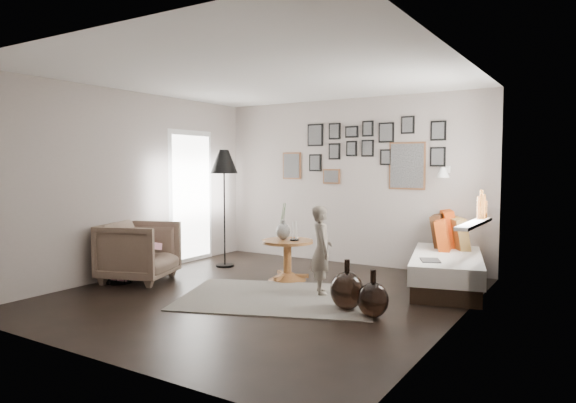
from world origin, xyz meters
The scene contains 23 objects.
ground centered at (0.00, 0.00, 0.00)m, with size 4.80×4.80×0.00m, color black.
wall_back centered at (0.00, 2.40, 1.30)m, with size 4.50×4.50×0.00m, color #9E928A.
wall_front centered at (0.00, -2.40, 1.30)m, with size 4.50×4.50×0.00m, color #9E928A.
wall_left centered at (-2.25, 0.00, 1.30)m, with size 4.80×4.80×0.00m, color #9E928A.
wall_right centered at (2.25, 0.00, 1.30)m, with size 4.80×4.80×0.00m, color #9E928A.
ceiling centered at (0.00, 0.00, 2.60)m, with size 4.80×4.80×0.00m, color white.
door_left centered at (-2.23, 1.20, 1.05)m, with size 0.00×2.14×2.14m.
window_right centered at (2.18, 1.34, 0.93)m, with size 0.15×1.32×1.30m.
gallery_wall centered at (0.29, 2.38, 1.74)m, with size 2.74×0.03×1.08m.
wall_sconce centered at (1.55, 2.13, 1.46)m, with size 0.18×0.36×0.16m.
rug centered at (0.23, -0.01, 0.01)m, with size 2.24×1.56×0.01m, color #BEB7A6.
pedestal_table centered at (-0.18, 0.85, 0.25)m, with size 0.70×0.70×0.55m.
vase centered at (-0.26, 0.87, 0.70)m, with size 0.20×0.20×0.50m.
candles centered at (-0.07, 0.85, 0.67)m, with size 0.12×0.12×0.26m.
daybed centered at (1.78, 1.61, 0.29)m, with size 1.27×2.06×0.94m.
magazine_on_daybed centered at (1.73, 0.97, 0.44)m, with size 0.21×0.29×0.02m, color black.
armchair centered at (-1.84, -0.26, 0.40)m, with size 0.86×0.88×0.80m, color brown.
armchair_cushion centered at (-1.81, -0.21, 0.48)m, with size 0.36×0.36×0.09m, color white.
floor_lamp centered at (-1.49, 1.13, 1.55)m, with size 0.42×0.42×1.79m.
magazine_basket centered at (-2.00, -0.46, 0.20)m, with size 0.42×0.42×0.41m.
demijohn_large centered at (1.13, -0.03, 0.21)m, with size 0.36×0.36×0.55m.
demijohn_small centered at (1.48, -0.15, 0.19)m, with size 0.32×0.32×0.50m.
child centered at (0.58, 0.42, 0.54)m, with size 0.39×0.26×1.08m, color #6B6155.
Camera 1 is at (3.48, -4.99, 1.55)m, focal length 32.00 mm.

